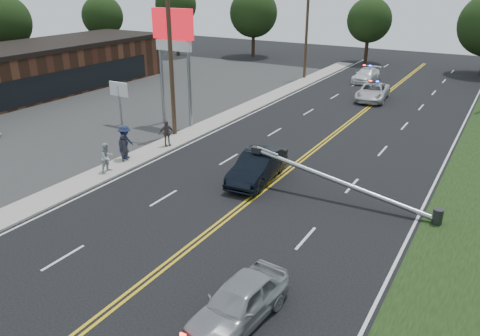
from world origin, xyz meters
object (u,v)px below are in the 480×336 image
Objects in this scene: bystander_d at (167,133)px; bystander_c at (125,142)px; small_sign at (119,93)px; bystander_b at (107,157)px; fallen_streetlight at (350,185)px; crashed_sedan at (257,167)px; pylon_sign at (173,39)px; utility_pole_far at (307,28)px; bystander_a at (124,148)px; emergency_b at (366,75)px; waiting_sedan at (239,302)px; utility_pole_mid at (171,59)px; emergency_a at (373,92)px.

bystander_c is at bearing -158.47° from bystander_d.
bystander_b is (5.76, -7.08, -1.40)m from small_sign.
bystander_b is (-12.43, -3.08, 0.01)m from fallen_streetlight.
crashed_sedan is 2.92× the size of bystander_d.
pylon_sign is 0.80× the size of utility_pole_far.
small_sign is 7.82m from bystander_a.
emergency_b is at bearing -21.46° from bystander_c.
bystander_a is (0.65, -27.43, -4.18)m from utility_pole_far.
fallen_streetlight reaches higher than waiting_sedan.
pylon_sign reaches higher than bystander_b.
pylon_sign reaches higher than waiting_sedan.
utility_pole_mid is at bearing -5.28° from bystander_c.
pylon_sign is 1.69× the size of crashed_sedan.
small_sign is at bearing 35.20° from bystander_c.
utility_pole_far reaches higher than bystander_c.
fallen_streetlight reaches higher than bystander_b.
small_sign is at bearing -113.01° from emergency_b.
bystander_a is 0.97× the size of bystander_b.
pylon_sign is 4.03× the size of bystander_c.
bystander_c is (1.77, -7.14, -4.88)m from pylon_sign.
bystander_c is (-12.92, -1.14, 0.19)m from fallen_streetlight.
waiting_sedan is 37.97m from emergency_b.
crashed_sedan is at bearing -72.00° from utility_pole_far.
small_sign is 9.23m from bystander_b.
utility_pole_mid is 1.97× the size of emergency_a.
pylon_sign is 10.64m from bystander_b.
emergency_a is (-4.32, 30.07, 0.01)m from waiting_sedan.
fallen_streetlight is at bearing -63.74° from bystander_a.
bystander_a is (-12.40, 8.19, 0.21)m from waiting_sedan.
utility_pole_mid is 2.16× the size of emergency_b.
utility_pole_mid is (-13.39, 4.00, 4.17)m from fallen_streetlight.
bystander_d is at bearing -63.32° from utility_pole_mid.
emergency_a is at bearing -68.13° from emergency_b.
utility_pole_mid is 2.46× the size of waiting_sedan.
bystander_b is (0.96, -29.08, -4.15)m from utility_pole_far.
utility_pole_far reaches higher than bystander_d.
waiting_sedan is 14.86m from bystander_a.
utility_pole_mid reaches higher than bystander_c.
utility_pole_mid is 6.88m from bystander_a.
bystander_b is at bearing -97.81° from emergency_b.
small_sign reaches higher than crashed_sedan.
pylon_sign is 18.37m from emergency_a.
small_sign is at bearing -150.26° from pylon_sign.
bystander_c is (0.47, -27.14, -3.97)m from utility_pole_far.
emergency_b is 29.63m from bystander_a.
small_sign is 22.51m from waiting_sedan.
fallen_streetlight is 5.97× the size of bystander_a.
fallen_streetlight is 5.76× the size of bystander_d.
waiting_sedan is at bearing -69.54° from crashed_sedan.
fallen_streetlight is at bearing 92.72° from waiting_sedan.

